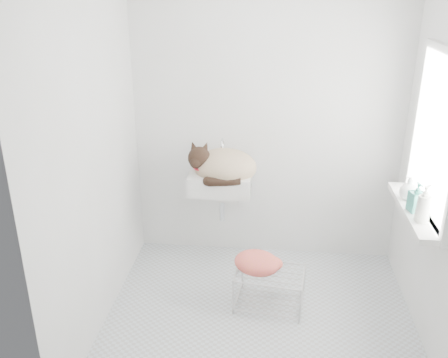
# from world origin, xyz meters

# --- Properties ---
(floor) EXTENTS (2.20, 2.00, 0.02)m
(floor) POSITION_xyz_m (0.00, 0.00, 0.00)
(floor) COLOR silver
(floor) RESTS_ON ground
(back_wall) EXTENTS (2.20, 0.02, 2.50)m
(back_wall) POSITION_xyz_m (0.00, 1.00, 1.25)
(back_wall) COLOR white
(back_wall) RESTS_ON ground
(right_wall) EXTENTS (0.02, 2.00, 2.50)m
(right_wall) POSITION_xyz_m (1.10, 0.00, 1.25)
(right_wall) COLOR white
(right_wall) RESTS_ON ground
(left_wall) EXTENTS (0.02, 2.00, 2.50)m
(left_wall) POSITION_xyz_m (-1.10, 0.00, 1.25)
(left_wall) COLOR white
(left_wall) RESTS_ON ground
(window_glass) EXTENTS (0.01, 0.80, 1.00)m
(window_glass) POSITION_xyz_m (1.09, 0.20, 1.35)
(window_glass) COLOR white
(window_glass) RESTS_ON right_wall
(window_frame) EXTENTS (0.04, 0.90, 1.10)m
(window_frame) POSITION_xyz_m (1.07, 0.20, 1.35)
(window_frame) COLOR white
(window_frame) RESTS_ON right_wall
(windowsill) EXTENTS (0.16, 0.88, 0.04)m
(windowsill) POSITION_xyz_m (1.01, 0.20, 0.83)
(windowsill) COLOR white
(windowsill) RESTS_ON right_wall
(sink) EXTENTS (0.49, 0.43, 0.20)m
(sink) POSITION_xyz_m (-0.35, 0.74, 0.85)
(sink) COLOR white
(sink) RESTS_ON back_wall
(faucet) EXTENTS (0.18, 0.12, 0.18)m
(faucet) POSITION_xyz_m (-0.35, 0.92, 0.99)
(faucet) COLOR silver
(faucet) RESTS_ON sink
(cat) EXTENTS (0.55, 0.47, 0.33)m
(cat) POSITION_xyz_m (-0.34, 0.72, 0.89)
(cat) COLOR tan
(cat) RESTS_ON sink
(wire_rack) EXTENTS (0.52, 0.40, 0.29)m
(wire_rack) POSITION_xyz_m (0.07, 0.19, 0.15)
(wire_rack) COLOR silver
(wire_rack) RESTS_ON floor
(towel) EXTENTS (0.40, 0.34, 0.14)m
(towel) POSITION_xyz_m (-0.03, 0.19, 0.32)
(towel) COLOR orange
(towel) RESTS_ON wire_rack
(bottle_a) EXTENTS (0.11, 0.11, 0.21)m
(bottle_a) POSITION_xyz_m (1.00, -0.00, 0.85)
(bottle_a) COLOR white
(bottle_a) RESTS_ON windowsill
(bottle_b) EXTENTS (0.11, 0.11, 0.20)m
(bottle_b) POSITION_xyz_m (1.00, 0.15, 0.85)
(bottle_b) COLOR teal
(bottle_b) RESTS_ON windowsill
(bottle_c) EXTENTS (0.16, 0.16, 0.16)m
(bottle_c) POSITION_xyz_m (1.00, 0.34, 0.85)
(bottle_c) COLOR white
(bottle_c) RESTS_ON windowsill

